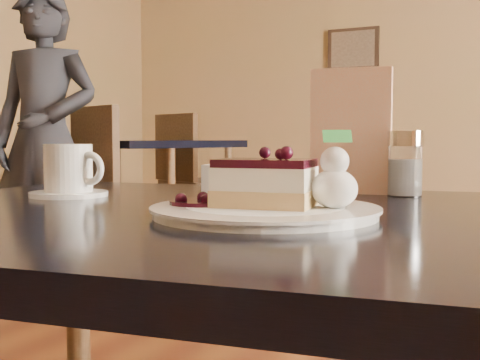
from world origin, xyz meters
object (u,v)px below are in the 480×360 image
at_px(main_table, 275,270).
at_px(dessert_plate, 265,212).
at_px(coffee_set, 70,173).
at_px(patron, 45,140).
at_px(cheesecake_slice, 265,183).
at_px(bg_table_far_left, 142,253).

height_order(main_table, dessert_plate, dessert_plate).
xyz_separation_m(coffee_set, patron, (-1.73, 1.72, 0.05)).
xyz_separation_m(main_table, cheesecake_slice, (0.01, -0.05, 0.12)).
bearing_deg(bg_table_far_left, cheesecake_slice, -31.25).
relative_size(main_table, patron, 0.77).
xyz_separation_m(dessert_plate, bg_table_far_left, (-2.04, 2.57, -0.68)).
bearing_deg(dessert_plate, cheesecake_slice, 90.00).
bearing_deg(main_table, patron, 132.74).
xyz_separation_m(main_table, dessert_plate, (0.01, -0.05, 0.08)).
distance_m(main_table, patron, 2.76).
height_order(main_table, patron, patron).
bearing_deg(patron, dessert_plate, -55.19).
distance_m(main_table, coffee_set, 0.41).
relative_size(cheesecake_slice, patron, 0.08).
bearing_deg(cheesecake_slice, main_table, 90.00).
height_order(main_table, coffee_set, coffee_set).
bearing_deg(bg_table_far_left, dessert_plate, -31.25).
relative_size(cheesecake_slice, coffee_set, 0.94).
xyz_separation_m(dessert_plate, cheesecake_slice, (0.00, 0.00, 0.04)).
distance_m(dessert_plate, bg_table_far_left, 3.35).
relative_size(dessert_plate, bg_table_far_left, 0.14).
height_order(bg_table_far_left, patron, patron).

